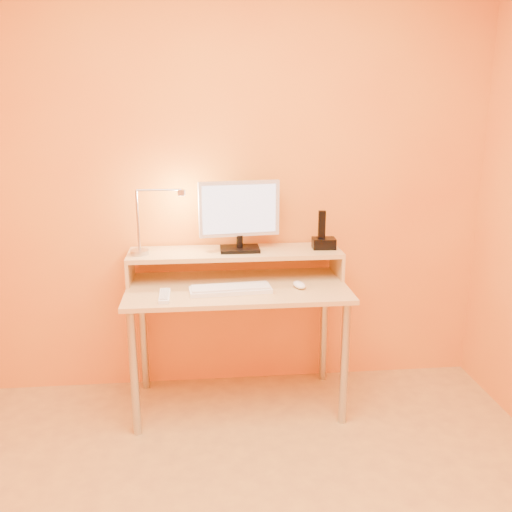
{
  "coord_description": "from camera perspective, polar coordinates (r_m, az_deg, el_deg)",
  "views": [
    {
      "loc": [
        -0.19,
        -1.68,
        1.67
      ],
      "look_at": [
        0.1,
        1.13,
        0.9
      ],
      "focal_mm": 38.76,
      "sensor_mm": 36.0,
      "label": 1
    }
  ],
  "objects": [
    {
      "name": "desk_lower",
      "position": [
        3.03,
        -1.94,
        -3.32
      ],
      "size": [
        1.2,
        0.6,
        0.02
      ],
      "primitive_type": "cube",
      "color": "#E2A56B",
      "rests_on": "floor"
    },
    {
      "name": "lamp_post",
      "position": [
        3.06,
        -12.09,
        3.59
      ],
      "size": [
        0.01,
        0.01,
        0.33
      ],
      "primitive_type": "cylinder",
      "color": "#ADADB0",
      "rests_on": "lamp_base"
    },
    {
      "name": "shelf_riser_left",
      "position": [
        3.17,
        -12.87,
        -1.35
      ],
      "size": [
        0.02,
        0.3,
        0.14
      ],
      "primitive_type": "cube",
      "color": "#E2A56B",
      "rests_on": "desk_lower"
    },
    {
      "name": "lamp_head",
      "position": [
        3.02,
        -7.69,
        6.52
      ],
      "size": [
        0.04,
        0.04,
        0.03
      ],
      "primitive_type": "cylinder",
      "color": "#ADADB0",
      "rests_on": "lamp_arm"
    },
    {
      "name": "keyboard",
      "position": [
        2.93,
        -2.65,
        -3.51
      ],
      "size": [
        0.44,
        0.17,
        0.02
      ],
      "primitive_type": "cube",
      "rotation": [
        0.0,
        0.0,
        0.08
      ],
      "color": "white",
      "rests_on": "desk_lower"
    },
    {
      "name": "desk_leg_fl",
      "position": [
        2.95,
        -12.47,
        -11.77
      ],
      "size": [
        0.04,
        0.04,
        0.69
      ],
      "primitive_type": "cylinder",
      "color": "#ADADB0",
      "rests_on": "floor"
    },
    {
      "name": "shelf_riser_right",
      "position": [
        3.24,
        8.36,
        -0.76
      ],
      "size": [
        0.02,
        0.3,
        0.14
      ],
      "primitive_type": "cube",
      "color": "#E2A56B",
      "rests_on": "desk_lower"
    },
    {
      "name": "desk_leg_br",
      "position": [
        3.46,
        7.02,
        -7.33
      ],
      "size": [
        0.04,
        0.04,
        0.69
      ],
      "primitive_type": "cylinder",
      "color": "#ADADB0",
      "rests_on": "floor"
    },
    {
      "name": "phone_dock",
      "position": [
        3.19,
        7.01,
        1.31
      ],
      "size": [
        0.14,
        0.11,
        0.06
      ],
      "primitive_type": "cube",
      "rotation": [
        0.0,
        0.0,
        -0.06
      ],
      "color": "black",
      "rests_on": "desk_shelf"
    },
    {
      "name": "desk_shelf",
      "position": [
        3.13,
        -2.15,
        0.34
      ],
      "size": [
        1.2,
        0.3,
        0.02
      ],
      "primitive_type": "cube",
      "color": "#E2A56B",
      "rests_on": "desk_lower"
    },
    {
      "name": "monitor_foot",
      "position": [
        3.12,
        -1.69,
        0.73
      ],
      "size": [
        0.22,
        0.16,
        0.02
      ],
      "primitive_type": "cube",
      "color": "black",
      "rests_on": "desk_shelf"
    },
    {
      "name": "desk_leg_bl",
      "position": [
        3.4,
        -11.54,
        -7.96
      ],
      "size": [
        0.04,
        0.04,
        0.69
      ],
      "primitive_type": "cylinder",
      "color": "#ADADB0",
      "rests_on": "floor"
    },
    {
      "name": "monitor_neck",
      "position": [
        3.11,
        -1.7,
        1.52
      ],
      "size": [
        0.04,
        0.04,
        0.07
      ],
      "primitive_type": "cylinder",
      "color": "black",
      "rests_on": "monitor_foot"
    },
    {
      "name": "phone_handset",
      "position": [
        3.16,
        6.81,
        3.24
      ],
      "size": [
        0.04,
        0.03,
        0.16
      ],
      "primitive_type": "cube",
      "rotation": [
        0.0,
        0.0,
        -0.06
      ],
      "color": "black",
      "rests_on": "phone_dock"
    },
    {
      "name": "wall_back",
      "position": [
        3.22,
        -2.42,
        7.72
      ],
      "size": [
        3.0,
        0.04,
        2.5
      ],
      "primitive_type": "cube",
      "color": "orange",
      "rests_on": "floor"
    },
    {
      "name": "remote_control",
      "position": [
        2.88,
        -9.42,
        -4.09
      ],
      "size": [
        0.06,
        0.2,
        0.02
      ],
      "primitive_type": "cube",
      "rotation": [
        0.0,
        0.0,
        0.01
      ],
      "color": "white",
      "rests_on": "desk_lower"
    },
    {
      "name": "monitor_screen",
      "position": [
        3.06,
        -1.71,
        4.84
      ],
      "size": [
        0.41,
        0.05,
        0.27
      ],
      "primitive_type": "cube",
      "rotation": [
        0.0,
        0.0,
        0.12
      ],
      "color": "#AFBEE0",
      "rests_on": "monitor_panel"
    },
    {
      "name": "mouse",
      "position": [
        2.99,
        4.49,
        -2.98
      ],
      "size": [
        0.08,
        0.11,
        0.04
      ],
      "primitive_type": "ellipsoid",
      "rotation": [
        0.0,
        0.0,
        0.25
      ],
      "color": "white",
      "rests_on": "desk_lower"
    },
    {
      "name": "monitor_panel",
      "position": [
        3.08,
        -1.74,
        4.9
      ],
      "size": [
        0.45,
        0.09,
        0.31
      ],
      "primitive_type": "cube",
      "rotation": [
        0.0,
        0.0,
        0.12
      ],
      "color": "silver",
      "rests_on": "monitor_neck"
    },
    {
      "name": "lamp_bulb",
      "position": [
        3.02,
        -7.68,
        6.22
      ],
      "size": [
        0.03,
        0.03,
        0.0
      ],
      "primitive_type": "cylinder",
      "color": "#FFEAC6",
      "rests_on": "lamp_head"
    },
    {
      "name": "lamp_base",
      "position": [
        3.1,
        -11.91,
        0.38
      ],
      "size": [
        0.1,
        0.1,
        0.02
      ],
      "primitive_type": "cylinder",
      "color": "#ADADB0",
      "rests_on": "desk_shelf"
    },
    {
      "name": "phone_led",
      "position": [
        3.15,
        8.01,
        1.11
      ],
      "size": [
        0.01,
        0.0,
        0.04
      ],
      "primitive_type": "cube",
      "color": "#3087F2",
      "rests_on": "phone_dock"
    },
    {
      "name": "monitor_back",
      "position": [
        3.11,
        -1.77,
        4.98
      ],
      "size": [
        0.41,
        0.06,
        0.26
      ],
      "primitive_type": "cube",
      "rotation": [
        0.0,
        0.0,
        0.12
      ],
      "color": "black",
      "rests_on": "monitor_panel"
    },
    {
      "name": "lamp_arm",
      "position": [
        3.02,
        -9.99,
        6.73
      ],
      "size": [
        0.24,
        0.01,
        0.01
      ],
      "primitive_type": "cylinder",
      "rotation": [
        0.0,
        1.57,
        0.0
      ],
      "color": "#ADADB0",
      "rests_on": "lamp_post"
    },
    {
      "name": "desk_leg_fr",
      "position": [
        3.02,
        9.11,
        -10.94
      ],
      "size": [
        0.04,
        0.04,
        0.69
      ],
      "primitive_type": "cylinder",
      "color": "#ADADB0",
      "rests_on": "floor"
    }
  ]
}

